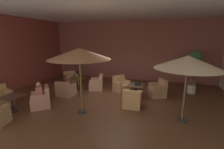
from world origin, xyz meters
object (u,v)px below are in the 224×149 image
Objects in this scene: patio_umbrella_tall_red at (79,54)px; potted_tree_left_corner at (194,68)px; potted_tree_mid_right at (76,59)px; open_laptop at (138,85)px; iced_drink_cup at (136,83)px; cafe_table_front_left at (136,88)px; armchair_front_right_north at (0,99)px; cafe_table_mid_center at (77,81)px; potted_tree_mid_left at (195,61)px; patron_blue_shirt at (39,91)px; armchair_mid_center_south at (66,90)px; armchair_front_left_south at (132,100)px; patio_umbrella_center_beige at (188,62)px; armchair_front_left_north at (158,90)px; cafe_table_front_right at (12,99)px; armchair_front_left_east at (121,86)px; armchair_front_right_south at (41,100)px; armchair_mid_center_east at (71,80)px; armchair_mid_center_north at (97,84)px.

potted_tree_left_corner is at bearing 41.04° from patio_umbrella_tall_red.
open_laptop is (5.17, -3.07, -0.63)m from potted_tree_mid_right.
cafe_table_front_left is at bearing -87.85° from iced_drink_cup.
armchair_front_right_north reaches higher than cafe_table_mid_center.
patron_blue_shirt is at bearing -140.99° from potted_tree_mid_left.
armchair_mid_center_south reaches higher than cafe_table_mid_center.
open_laptop is (-2.85, -3.08, -0.84)m from potted_tree_mid_left.
open_laptop is (0.07, 1.02, 0.39)m from armchair_front_left_south.
armchair_front_left_north is at bearing 112.01° from patio_umbrella_center_beige.
cafe_table_front_right is at bearing -144.26° from iced_drink_cup.
armchair_front_left_south is (0.96, -1.81, 0.00)m from armchair_front_left_east.
patio_umbrella_center_beige reaches higher than armchair_front_right_south.
armchair_front_left_south is at bearing 32.96° from patio_umbrella_tall_red.
patio_umbrella_center_beige is at bearing -42.19° from open_laptop.
potted_tree_mid_left reaches higher than cafe_table_front_right.
armchair_mid_center_south is at bearing -66.99° from potted_tree_mid_right.
patio_umbrella_tall_red reaches higher than armchair_front_left_south.
armchair_front_left_east is (-0.92, 0.67, -0.18)m from cafe_table_front_left.
armchair_front_right_north is at bearing -172.08° from patio_umbrella_center_beige.
armchair_front_left_south is 1.07× the size of cafe_table_mid_center.
armchair_front_left_east is (-1.95, 0.18, -0.01)m from armchair_front_left_north.
armchair_front_left_south is 4.84m from cafe_table_front_right.
patron_blue_shirt is at bearing -148.31° from armchair_front_left_north.
potted_tree_mid_left reaches higher than armchair_mid_center_south.
potted_tree_mid_left is (7.36, 6.02, 1.02)m from cafe_table_front_right.
cafe_table_front_right is at bearing -168.62° from patio_umbrella_center_beige.
patio_umbrella_center_beige is (0.92, -2.27, 1.77)m from armchair_front_left_north.
armchair_mid_center_south is at bearing -65.18° from armchair_mid_center_east.
cafe_table_mid_center is at bearing 157.79° from armchair_front_left_south.
open_laptop is at bearing 33.01° from cafe_table_front_right.
potted_tree_mid_right reaches higher than armchair_mid_center_east.
cafe_table_front_left is at bearing 52.75° from patio_umbrella_tall_red.
patio_umbrella_center_beige is (5.37, -2.06, 1.60)m from cafe_table_mid_center.
armchair_front_left_east is at bearing 48.38° from armchair_front_right_south.
iced_drink_cup is (-1.95, 1.89, -1.39)m from patio_umbrella_center_beige.
patio_umbrella_center_beige is 7.14× the size of open_laptop.
cafe_table_front_right is at bearing -119.14° from armchair_mid_center_north.
armchair_front_left_east is 3.38m from armchair_mid_center_east.
cafe_table_front_right is (-4.44, -1.92, 0.21)m from armchair_front_left_south.
armchair_front_left_north is 1.16m from open_laptop.
potted_tree_left_corner is (2.68, 2.73, 1.06)m from armchair_front_left_south.
armchair_front_right_south is at bearing -146.88° from cafe_table_front_left.
patio_umbrella_tall_red reaches higher than potted_tree_left_corner.
iced_drink_cup is at bearing 135.88° from patio_umbrella_center_beige.
cafe_table_front_right is 0.39× the size of potted_tree_mid_right.
armchair_mid_center_east is at bearing 88.39° from cafe_table_front_right.
patio_umbrella_tall_red reaches higher than armchair_mid_center_east.
armchair_mid_center_south reaches higher than iced_drink_cup.
armchair_front_left_north is 0.94× the size of armchair_mid_center_east.
potted_tree_left_corner is 7.89m from potted_tree_mid_right.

